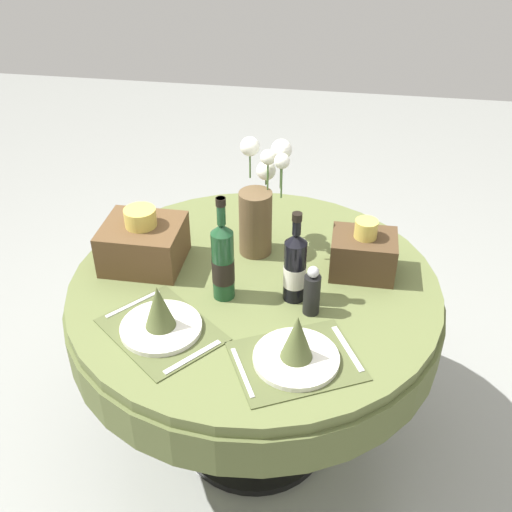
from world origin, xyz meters
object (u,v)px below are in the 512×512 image
(place_setting_left, at_px, (160,318))
(wine_bottle_left, at_px, (295,267))
(place_setting_right, at_px, (297,349))
(pepper_mill, at_px, (312,292))
(dining_table, at_px, (255,310))
(woven_basket_side_right, at_px, (363,253))
(woven_basket_side_left, at_px, (143,242))
(flower_vase, at_px, (259,205))
(wine_bottle_centre, at_px, (223,261))

(place_setting_left, bearing_deg, wine_bottle_left, 30.65)
(place_setting_right, bearing_deg, pepper_mill, 84.50)
(dining_table, bearing_deg, woven_basket_side_right, 17.77)
(pepper_mill, bearing_deg, wine_bottle_left, 133.83)
(woven_basket_side_left, bearing_deg, place_setting_left, -65.10)
(place_setting_right, xyz_separation_m, flower_vase, (-0.19, 0.54, 0.13))
(dining_table, height_order, pepper_mill, pepper_mill)
(dining_table, xyz_separation_m, woven_basket_side_right, (0.34, 0.11, 0.20))
(place_setting_right, bearing_deg, flower_vase, 109.50)
(dining_table, relative_size, flower_vase, 3.04)
(wine_bottle_centre, bearing_deg, wine_bottle_left, 6.58)
(wine_bottle_left, xyz_separation_m, woven_basket_side_left, (-0.52, 0.11, -0.04))
(place_setting_right, xyz_separation_m, woven_basket_side_left, (-0.56, 0.39, 0.03))
(wine_bottle_centre, bearing_deg, woven_basket_side_right, 25.01)
(pepper_mill, height_order, woven_basket_side_left, woven_basket_side_left)
(wine_bottle_centre, bearing_deg, dining_table, 46.94)
(place_setting_left, relative_size, wine_bottle_centre, 1.22)
(place_setting_right, xyz_separation_m, wine_bottle_centre, (-0.26, 0.26, 0.09))
(flower_vase, distance_m, wine_bottle_centre, 0.29)
(wine_bottle_centre, relative_size, pepper_mill, 2.09)
(pepper_mill, bearing_deg, dining_table, 147.24)
(place_setting_right, bearing_deg, wine_bottle_left, 97.69)
(place_setting_right, xyz_separation_m, woven_basket_side_right, (0.17, 0.46, 0.03))
(flower_vase, relative_size, woven_basket_side_right, 1.94)
(flower_vase, bearing_deg, wine_bottle_centre, -103.42)
(place_setting_right, bearing_deg, dining_table, 116.67)
(wine_bottle_centre, bearing_deg, place_setting_right, -45.04)
(dining_table, distance_m, flower_vase, 0.36)
(wine_bottle_centre, distance_m, pepper_mill, 0.29)
(dining_table, height_order, place_setting_left, place_setting_left)
(wine_bottle_left, bearing_deg, place_setting_left, -149.35)
(pepper_mill, distance_m, woven_basket_side_right, 0.28)
(place_setting_left, xyz_separation_m, woven_basket_side_left, (-0.15, 0.33, 0.03))
(wine_bottle_left, height_order, woven_basket_side_left, wine_bottle_left)
(place_setting_right, distance_m, wine_bottle_left, 0.29)
(dining_table, bearing_deg, pepper_mill, -32.76)
(place_setting_right, height_order, woven_basket_side_right, woven_basket_side_right)
(dining_table, height_order, wine_bottle_left, wine_bottle_left)
(dining_table, relative_size, woven_basket_side_right, 5.89)
(flower_vase, bearing_deg, woven_basket_side_left, -158.95)
(place_setting_left, xyz_separation_m, wine_bottle_left, (0.37, 0.22, 0.07))
(place_setting_left, height_order, wine_bottle_left, wine_bottle_left)
(wine_bottle_left, bearing_deg, wine_bottle_centre, -173.42)
(wine_bottle_centre, xyz_separation_m, woven_basket_side_right, (0.43, 0.20, -0.06))
(place_setting_right, relative_size, pepper_mill, 2.50)
(wine_bottle_centre, bearing_deg, flower_vase, 76.58)
(flower_vase, relative_size, woven_basket_side_left, 1.56)
(woven_basket_side_left, height_order, woven_basket_side_right, woven_basket_side_left)
(woven_basket_side_left, bearing_deg, place_setting_right, -35.23)
(wine_bottle_centre, relative_size, woven_basket_side_right, 1.68)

